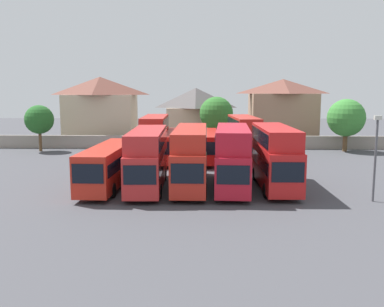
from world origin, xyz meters
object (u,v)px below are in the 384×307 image
object	(u,v)px
bus_7	(177,144)
bus_4	(232,155)
bus_5	(275,154)
bus_9	(244,136)
bus_8	(205,144)
house_terrace_right	(282,111)
bus_1	(109,164)
bus_2	(147,156)
bus_6	(155,136)
lamp_post_lot_edge	(376,153)
house_terrace_left	(101,110)
tree_left_of_lot	(346,118)
tree_right_of_lot	(39,120)
house_terrace_centre	(196,115)
tree_behind_wall	(216,114)
bus_3	(191,154)

from	to	relation	value
bus_7	bus_4	bearing A→B (deg)	21.04
bus_5	bus_9	size ratio (longest dim) A/B	1.01
bus_5	bus_7	distance (m)	15.99
bus_8	house_terrace_right	xyz separation A→B (m)	(11.85, 17.50, 3.02)
bus_1	bus_2	distance (m)	3.40
bus_4	bus_6	xyz separation A→B (m)	(-7.85, 14.03, 0.02)
lamp_post_lot_edge	bus_6	bearing A→B (deg)	134.97
bus_6	bus_8	distance (m)	5.80
bus_8	bus_9	world-z (taller)	bus_9
house_terrace_left	tree_left_of_lot	distance (m)	35.03
bus_8	tree_right_of_lot	xyz separation A→B (m)	(-21.62, 7.11, 2.28)
tree_left_of_lot	tree_right_of_lot	world-z (taller)	tree_left_of_lot
bus_7	house_terrace_centre	size ratio (longest dim) A/B	1.23
bus_1	bus_8	world-z (taller)	bus_1
bus_5	tree_behind_wall	size ratio (longest dim) A/B	1.46
bus_7	tree_left_of_lot	world-z (taller)	tree_left_of_lot
house_terrace_right	tree_right_of_lot	distance (m)	35.05
bus_2	tree_left_of_lot	size ratio (longest dim) A/B	1.59
bus_9	house_terrace_left	bearing A→B (deg)	-131.62
bus_3	bus_9	world-z (taller)	bus_9
bus_2	bus_4	xyz separation A→B (m)	(6.87, 0.04, 0.12)
bus_4	tree_right_of_lot	bearing A→B (deg)	-128.21
bus_3	tree_right_of_lot	size ratio (longest dim) A/B	1.95
bus_7	house_terrace_centre	bearing A→B (deg)	174.23
bus_5	house_terrace_left	size ratio (longest dim) A/B	0.97
bus_6	tree_right_of_lot	bearing A→B (deg)	-114.98
bus_4	bus_3	bearing A→B (deg)	-98.42
house_terrace_centre	lamp_post_lot_edge	xyz separation A→B (m)	(13.38, -35.23, -0.72)
bus_4	bus_9	world-z (taller)	bus_4
bus_7	tree_behind_wall	world-z (taller)	tree_behind_wall
house_terrace_centre	tree_behind_wall	size ratio (longest dim) A/B	1.26
bus_3	tree_behind_wall	distance (m)	26.05
bus_7	tree_behind_wall	size ratio (longest dim) A/B	1.55
bus_2	bus_9	world-z (taller)	bus_9
bus_4	bus_7	distance (m)	14.77
tree_right_of_lot	bus_1	bearing A→B (deg)	-56.45
bus_6	tree_right_of_lot	xyz separation A→B (m)	(-15.90, 6.99, 1.33)
bus_4	lamp_post_lot_edge	distance (m)	10.61
bus_3	bus_8	size ratio (longest dim) A/B	1.06
bus_6	bus_7	world-z (taller)	bus_6
bus_6	bus_9	xyz separation A→B (m)	(10.14, 0.45, -0.03)
house_terrace_centre	lamp_post_lot_edge	size ratio (longest dim) A/B	1.44
bus_2	tree_behind_wall	xyz separation A→B (m)	(6.38, 26.56, 1.99)
bus_4	house_terrace_right	world-z (taller)	house_terrace_right
bus_3	house_terrace_centre	size ratio (longest dim) A/B	1.32
tree_behind_wall	bus_6	bearing A→B (deg)	-120.51
house_terrace_right	tree_right_of_lot	world-z (taller)	house_terrace_right
bus_2	tree_right_of_lot	distance (m)	27.03
house_terrace_left	bus_2	bearing A→B (deg)	-69.99
bus_9	house_terrace_right	xyz separation A→B (m)	(7.42, 16.93, 2.09)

